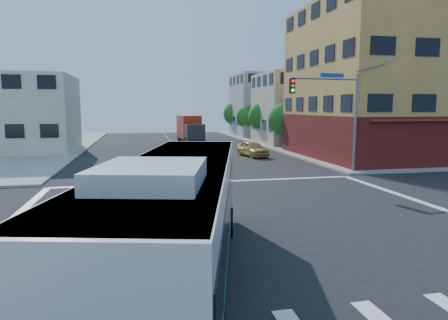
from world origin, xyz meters
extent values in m
plane|color=black|center=(0.00, 0.00, 0.00)|extent=(120.00, 120.00, 0.00)
cube|color=gray|center=(35.00, 35.00, 0.07)|extent=(50.00, 50.00, 0.15)
cube|color=gold|center=(20.00, 18.50, 7.00)|extent=(18.00, 15.00, 14.00)
cube|color=maroon|center=(20.00, 18.50, 2.00)|extent=(18.09, 15.08, 4.00)
cube|color=#C0B293|center=(17.00, 34.00, 4.50)|extent=(12.00, 10.00, 9.00)
cube|color=gray|center=(17.00, 48.00, 5.00)|extent=(12.00, 10.00, 10.00)
cube|color=beige|center=(-17.00, 30.00, 4.00)|extent=(12.00, 10.00, 8.00)
cylinder|color=slate|center=(10.80, 10.80, 3.50)|extent=(0.18, 0.18, 7.00)
cylinder|color=slate|center=(8.30, 10.55, 6.60)|extent=(5.01, 0.62, 0.12)
cube|color=black|center=(5.80, 10.30, 6.10)|extent=(0.32, 0.30, 1.00)
sphere|color=#FF0C0C|center=(5.80, 10.13, 6.40)|extent=(0.20, 0.20, 0.20)
sphere|color=yellow|center=(5.80, 10.13, 6.10)|extent=(0.20, 0.20, 0.20)
sphere|color=#19FF33|center=(5.80, 10.13, 5.80)|extent=(0.20, 0.20, 0.20)
cube|color=navy|center=(8.80, 10.60, 6.85)|extent=(1.80, 0.22, 0.28)
cube|color=gray|center=(13.30, 11.05, 8.00)|extent=(0.50, 0.22, 0.14)
cylinder|color=#372414|center=(11.80, 28.00, 0.96)|extent=(0.28, 0.28, 1.92)
sphere|color=#1D5C1A|center=(11.80, 28.00, 3.37)|extent=(3.60, 3.60, 3.60)
sphere|color=#1D5C1A|center=(12.20, 27.70, 4.27)|extent=(2.52, 2.52, 2.52)
cylinder|color=#372414|center=(11.80, 36.00, 1.00)|extent=(0.28, 0.28, 1.99)
sphere|color=#1D5C1A|center=(11.80, 36.00, 3.51)|extent=(3.80, 3.80, 3.80)
sphere|color=#1D5C1A|center=(12.20, 35.70, 4.46)|extent=(2.66, 2.66, 2.66)
cylinder|color=#372414|center=(11.80, 44.00, 0.94)|extent=(0.28, 0.28, 1.89)
sphere|color=#1D5C1A|center=(11.80, 44.00, 3.25)|extent=(3.40, 3.40, 3.40)
sphere|color=#1D5C1A|center=(12.20, 43.70, 4.10)|extent=(2.38, 2.38, 2.38)
cylinder|color=#372414|center=(11.80, 52.00, 1.01)|extent=(0.28, 0.28, 2.03)
sphere|color=#1D5C1A|center=(11.80, 52.00, 3.63)|extent=(4.00, 4.00, 4.00)
sphere|color=#1D5C1A|center=(12.20, 51.70, 4.63)|extent=(2.80, 2.80, 2.80)
cube|color=black|center=(-3.20, -4.82, 0.57)|extent=(5.55, 12.67, 0.46)
cube|color=silver|center=(-3.20, -4.82, 1.83)|extent=(5.53, 12.64, 2.94)
cube|color=black|center=(-3.20, -4.82, 2.01)|extent=(5.50, 12.30, 1.29)
cube|color=black|center=(-1.72, 1.13, 1.91)|extent=(2.36, 0.64, 1.39)
cube|color=#E5590C|center=(-1.71, 1.16, 2.94)|extent=(1.93, 0.53, 0.29)
cube|color=silver|center=(-3.20, -4.82, 3.24)|extent=(5.42, 12.39, 0.12)
cube|color=silver|center=(-3.94, -7.82, 3.49)|extent=(2.33, 2.65, 0.37)
cube|color=#106941|center=(-4.61, -5.00, 1.08)|extent=(1.39, 5.51, 0.29)
cube|color=#106941|center=(-2.03, -5.64, 1.08)|extent=(1.39, 5.51, 0.29)
cylinder|color=black|center=(-3.44, -0.68, 0.54)|extent=(0.56, 1.12, 1.07)
cylinder|color=#99999E|center=(-3.58, -0.64, 0.54)|extent=(0.17, 0.53, 0.54)
cylinder|color=black|center=(-1.05, -1.27, 0.54)|extent=(0.56, 1.12, 1.07)
cylinder|color=#99999E|center=(-0.91, -1.31, 0.54)|extent=(0.17, 0.53, 0.54)
cube|color=#28282D|center=(2.51, 34.71, 1.30)|extent=(2.45, 2.36, 2.60)
cube|color=black|center=(2.58, 33.76, 1.70)|extent=(2.10, 0.23, 1.00)
cube|color=#A42612|center=(2.23, 38.49, 2.10)|extent=(2.80, 5.75, 3.00)
cube|color=black|center=(2.32, 37.30, 0.55)|extent=(2.78, 8.13, 0.30)
cylinder|color=black|center=(1.45, 34.83, 0.50)|extent=(0.35, 1.02, 1.00)
cylinder|color=black|center=(3.54, 34.98, 0.50)|extent=(0.35, 1.02, 1.00)
cylinder|color=black|center=(1.24, 37.72, 0.50)|extent=(0.35, 1.02, 1.00)
cylinder|color=black|center=(3.33, 37.87, 0.50)|extent=(0.35, 1.02, 1.00)
cylinder|color=black|center=(1.05, 40.21, 0.50)|extent=(0.35, 1.02, 1.00)
cylinder|color=black|center=(3.14, 40.36, 0.50)|extent=(0.35, 1.02, 1.00)
imported|color=tan|center=(6.37, 21.67, 0.74)|extent=(2.53, 4.61, 1.48)
camera|label=1|loc=(-4.09, -15.02, 4.69)|focal=32.00mm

